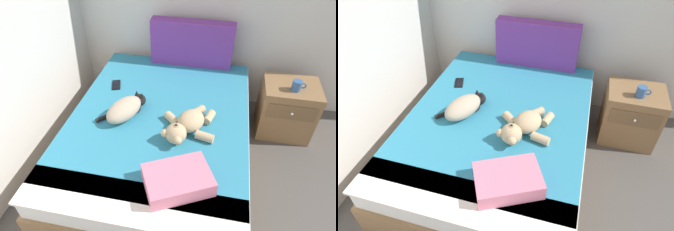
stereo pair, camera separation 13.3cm
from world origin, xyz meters
TOP-DOWN VIEW (x-y plane):
  - bed at (1.04, 3.33)m, footprint 1.45×1.90m
  - patterned_cushion at (1.17, 4.19)m, footprint 0.78×0.13m
  - cat at (0.79, 3.28)m, footprint 0.36×0.42m
  - teddy_bear at (1.28, 3.19)m, footprint 0.41×0.50m
  - cell_phone at (0.57, 3.67)m, footprint 0.11×0.16m
  - throw_pillow at (1.30, 2.71)m, footprint 0.48×0.43m
  - nightstand at (2.13, 3.93)m, footprint 0.49×0.43m
  - mug at (2.14, 3.86)m, footprint 0.12×0.08m

SIDE VIEW (x-z plane):
  - bed at x=1.04m, z-range 0.00..0.49m
  - nightstand at x=2.13m, z-range 0.00..0.53m
  - cell_phone at x=0.57m, z-range 0.50..0.51m
  - throw_pillow at x=1.30m, z-range 0.50..0.61m
  - teddy_bear at x=1.28m, z-range 0.48..0.65m
  - cat at x=0.79m, z-range 0.49..0.64m
  - mug at x=2.14m, z-range 0.53..0.62m
  - patterned_cushion at x=1.17m, z-range 0.50..0.93m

